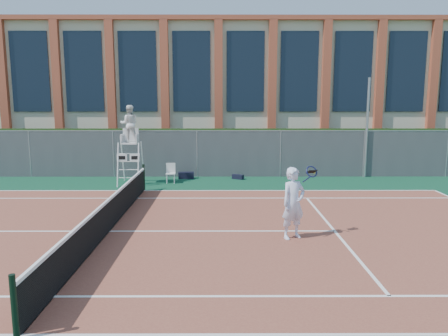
{
  "coord_description": "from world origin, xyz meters",
  "views": [
    {
      "loc": [
        3.22,
        -11.92,
        3.76
      ],
      "look_at": [
        3.27,
        3.0,
        1.36
      ],
      "focal_mm": 35.0,
      "sensor_mm": 36.0,
      "label": 1
    }
  ],
  "objects_px": {
    "umpire_chair": "(129,126)",
    "tennis_player": "(293,203)",
    "plastic_chair": "(171,171)",
    "steel_pole": "(367,128)"
  },
  "relations": [
    {
      "from": "umpire_chair",
      "to": "plastic_chair",
      "type": "xyz_separation_m",
      "value": [
        1.72,
        0.24,
        -2.03
      ]
    },
    {
      "from": "umpire_chair",
      "to": "tennis_player",
      "type": "height_order",
      "value": "umpire_chair"
    },
    {
      "from": "umpire_chair",
      "to": "tennis_player",
      "type": "relative_size",
      "value": 1.82
    },
    {
      "from": "tennis_player",
      "to": "steel_pole",
      "type": "bearing_deg",
      "value": 62.07
    },
    {
      "from": "steel_pole",
      "to": "plastic_chair",
      "type": "height_order",
      "value": "steel_pole"
    },
    {
      "from": "umpire_chair",
      "to": "tennis_player",
      "type": "distance_m",
      "value": 9.81
    },
    {
      "from": "plastic_chair",
      "to": "tennis_player",
      "type": "bearing_deg",
      "value": -61.95
    },
    {
      "from": "plastic_chair",
      "to": "tennis_player",
      "type": "height_order",
      "value": "tennis_player"
    },
    {
      "from": "steel_pole",
      "to": "umpire_chair",
      "type": "xyz_separation_m",
      "value": [
        -10.87,
        -1.65,
        0.21
      ]
    },
    {
      "from": "plastic_chair",
      "to": "umpire_chair",
      "type": "bearing_deg",
      "value": -172.17
    }
  ]
}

